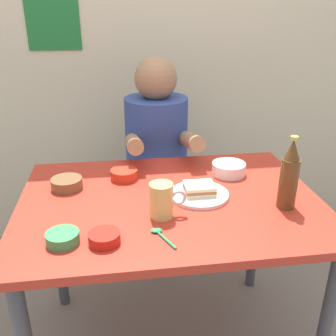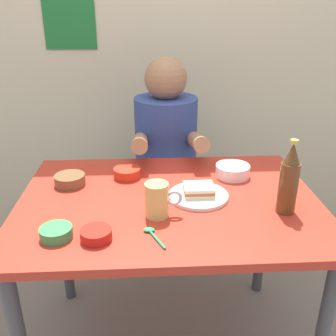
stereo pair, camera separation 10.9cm
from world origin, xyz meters
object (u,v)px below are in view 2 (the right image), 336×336
at_px(person_seated, 166,137).
at_px(beer_mug, 158,200).
at_px(dining_table, 169,220).
at_px(plate_orange, 199,196).
at_px(sandwich, 199,190).
at_px(stool, 166,207).
at_px(sauce_bowl_chili, 127,172).
at_px(beer_bottle, 289,180).

relative_size(person_seated, beer_mug, 5.71).
bearing_deg(person_seated, dining_table, -92.09).
relative_size(plate_orange, sandwich, 2.00).
relative_size(stool, sauce_bowl_chili, 4.09).
xyz_separation_m(person_seated, beer_bottle, (0.37, -0.74, 0.09)).
distance_m(sandwich, beer_mug, 0.20).
relative_size(stool, plate_orange, 2.05).
relative_size(dining_table, beer_mug, 8.73).
distance_m(dining_table, beer_mug, 0.20).
xyz_separation_m(stool, beer_mug, (-0.07, -0.75, 0.45)).
bearing_deg(sauce_bowl_chili, beer_bottle, -29.57).
bearing_deg(plate_orange, stool, 97.86).
distance_m(beer_mug, beer_bottle, 0.44).
distance_m(dining_table, stool, 0.70).
height_order(stool, beer_bottle, beer_bottle).
bearing_deg(beer_mug, stool, 84.90).
bearing_deg(sauce_bowl_chili, sandwich, -36.34).
xyz_separation_m(person_seated, sandwich, (0.09, -0.62, 0.01)).
height_order(dining_table, sandwich, sandwich).
height_order(plate_orange, sauce_bowl_chili, sauce_bowl_chili).
bearing_deg(beer_bottle, stool, 116.38).
bearing_deg(plate_orange, person_seated, 98.00).
relative_size(sandwich, beer_mug, 0.87).
distance_m(stool, person_seated, 0.42).
relative_size(person_seated, plate_orange, 3.27).
distance_m(dining_table, beer_bottle, 0.46).
xyz_separation_m(stool, sandwich, (0.09, -0.63, 0.42)).
height_order(beer_mug, beer_bottle, beer_bottle).
xyz_separation_m(beer_bottle, sauce_bowl_chili, (-0.56, 0.31, -0.10)).
bearing_deg(sandwich, beer_mug, -142.57).
distance_m(person_seated, sauce_bowl_chili, 0.46).
xyz_separation_m(stool, person_seated, (-0.00, -0.01, 0.42)).
distance_m(dining_table, sandwich, 0.17).
xyz_separation_m(sandwich, beer_bottle, (0.28, -0.12, 0.09)).
distance_m(person_seated, plate_orange, 0.63).
relative_size(person_seated, sauce_bowl_chili, 6.54).
distance_m(person_seated, beer_mug, 0.75).
bearing_deg(beer_mug, sauce_bowl_chili, 110.06).
bearing_deg(beer_bottle, dining_table, 163.10).
height_order(sandwich, sauce_bowl_chili, sandwich).
xyz_separation_m(sandwich, sauce_bowl_chili, (-0.27, 0.20, -0.01)).
bearing_deg(stool, beer_mug, -95.10).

